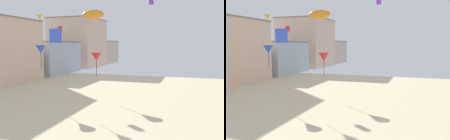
# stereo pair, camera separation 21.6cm
# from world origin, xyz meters

# --- Properties ---
(boardwalk_hotel_far) EXTENTS (15.37, 18.20, 9.36)m
(boardwalk_hotel_far) POSITION_xyz_m (-28.23, 57.85, 4.69)
(boardwalk_hotel_far) COLOR #ADB7C1
(boardwalk_hotel_far) RESTS_ON ground
(boardwalk_hotel_distant) EXTENTS (16.79, 19.57, 18.14)m
(boardwalk_hotel_distant) POSITION_xyz_m (-28.23, 80.23, 9.07)
(boardwalk_hotel_distant) COLOR beige
(boardwalk_hotel_distant) RESTS_ON ground
(boardwalk_hotel_furthest) EXTENTS (14.98, 18.37, 10.18)m
(boardwalk_hotel_furthest) POSITION_xyz_m (-28.23, 100.33, 5.09)
(boardwalk_hotel_furthest) COLOR #C6B29E
(boardwalk_hotel_furthest) RESTS_ON ground
(kite_red_box) EXTENTS (0.57, 0.57, 0.90)m
(kite_red_box) POSITION_xyz_m (-8.17, 33.16, 11.02)
(kite_red_box) COLOR red
(kite_orange_parafoil) EXTENTS (2.14, 0.59, 0.83)m
(kite_orange_parafoil) POSITION_xyz_m (4.52, 17.60, 11.09)
(kite_orange_parafoil) COLOR orange
(kite_purple_box) EXTENTS (0.61, 0.61, 0.95)m
(kite_purple_box) POSITION_xyz_m (7.30, 33.30, 14.79)
(kite_purple_box) COLOR purple
(kite_blue_delta) EXTENTS (1.54, 1.54, 3.50)m
(kite_blue_delta) POSITION_xyz_m (-8.46, 27.91, 7.63)
(kite_blue_delta) COLOR blue
(kite_yellow_delta) EXTENTS (1.06, 1.06, 2.41)m
(kite_yellow_delta) POSITION_xyz_m (-12.11, 33.09, 13.12)
(kite_yellow_delta) COLOR yellow
(kite_blue_box) EXTENTS (0.62, 0.62, 0.97)m
(kite_blue_box) POSITION_xyz_m (4.19, 11.69, 8.93)
(kite_blue_box) COLOR blue
(kite_red_delta) EXTENTS (1.69, 1.69, 3.85)m
(kite_red_delta) POSITION_xyz_m (-0.91, 31.66, 6.44)
(kite_red_delta) COLOR red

